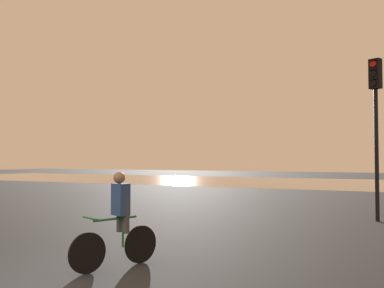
# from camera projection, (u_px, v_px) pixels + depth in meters

# --- Properties ---
(water_strip) EXTENTS (80.00, 16.00, 0.01)m
(water_strip) POSITION_uv_depth(u_px,v_px,m) (330.00, 183.00, 32.88)
(water_strip) COLOR #9E937F
(water_strip) RESTS_ON ground
(traffic_light_far_right) EXTENTS (0.39, 0.41, 4.85)m
(traffic_light_far_right) POSITION_uv_depth(u_px,v_px,m) (376.00, 109.00, 12.78)
(traffic_light_far_right) COLOR black
(traffic_light_far_right) RESTS_ON ground
(cyclist) EXTENTS (0.72, 1.61, 1.62)m
(cyclist) POSITION_uv_depth(u_px,v_px,m) (119.00, 219.00, 7.27)
(cyclist) COLOR black
(cyclist) RESTS_ON ground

